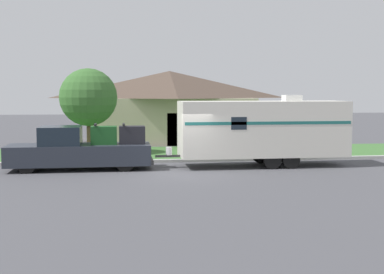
# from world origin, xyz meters

# --- Properties ---
(ground_plane) EXTENTS (120.00, 120.00, 0.00)m
(ground_plane) POSITION_xyz_m (0.00, 0.00, 0.00)
(ground_plane) COLOR #47474C
(curb_strip) EXTENTS (80.00, 0.30, 0.14)m
(curb_strip) POSITION_xyz_m (0.00, 3.75, 0.07)
(curb_strip) COLOR #ADADA8
(curb_strip) RESTS_ON ground_plane
(lawn_strip) EXTENTS (80.00, 7.00, 0.03)m
(lawn_strip) POSITION_xyz_m (0.00, 7.40, 0.01)
(lawn_strip) COLOR #3D6B33
(lawn_strip) RESTS_ON ground_plane
(house_across_street) EXTENTS (11.77, 7.64, 4.89)m
(house_across_street) POSITION_xyz_m (0.76, 14.95, 2.54)
(house_across_street) COLOR beige
(house_across_street) RESTS_ON ground_plane
(pickup_truck) EXTENTS (6.40, 2.01, 2.05)m
(pickup_truck) POSITION_xyz_m (-4.52, 1.82, 0.89)
(pickup_truck) COLOR black
(pickup_truck) RESTS_ON ground_plane
(travel_trailer) EXTENTS (8.88, 2.33, 3.31)m
(travel_trailer) POSITION_xyz_m (3.84, 1.82, 1.75)
(travel_trailer) COLOR black
(travel_trailer) RESTS_ON ground_plane
(mailbox) EXTENTS (0.48, 0.20, 1.32)m
(mailbox) POSITION_xyz_m (5.15, 4.31, 1.02)
(mailbox) COLOR brown
(mailbox) RESTS_ON ground_plane
(tree_in_yard) EXTENTS (3.18, 3.18, 4.75)m
(tree_in_yard) POSITION_xyz_m (-4.44, 7.71, 3.15)
(tree_in_yard) COLOR brown
(tree_in_yard) RESTS_ON ground_plane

